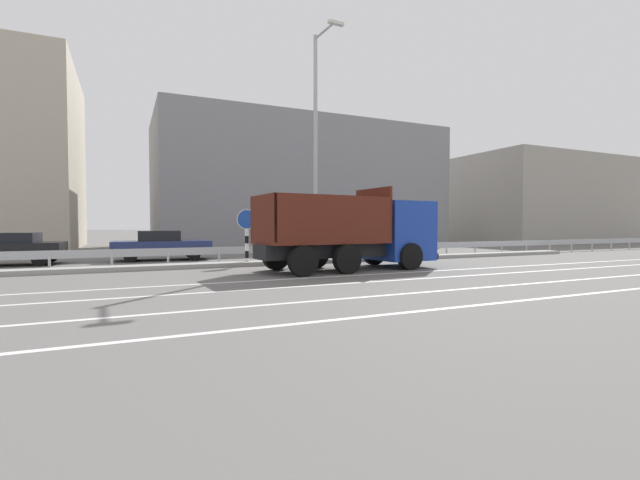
{
  "coord_description": "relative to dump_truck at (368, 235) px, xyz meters",
  "views": [
    {
      "loc": [
        -6.88,
        -16.07,
        1.73
      ],
      "look_at": [
        0.56,
        0.21,
        1.11
      ],
      "focal_mm": 24.0,
      "sensor_mm": 36.0,
      "label": 1
    }
  ],
  "objects": [
    {
      "name": "lane_strip_2",
      "position": [
        -1.05,
        -5.85,
        -1.32
      ],
      "size": [
        61.71,
        0.16,
        0.01
      ],
      "primitive_type": "cube",
      "color": "silver",
      "rests_on": "ground_plane"
    },
    {
      "name": "lane_strip_3",
      "position": [
        -1.05,
        -7.78,
        -1.32
      ],
      "size": [
        61.71,
        0.16,
        0.01
      ],
      "primitive_type": "cube",
      "color": "silver",
      "rests_on": "ground_plane"
    },
    {
      "name": "lane_strip_0",
      "position": [
        -1.05,
        -1.87,
        -1.32
      ],
      "size": [
        61.71,
        0.16,
        0.01
      ],
      "primitive_type": "cube",
      "color": "silver",
      "rests_on": "ground_plane"
    },
    {
      "name": "median_road_sign",
      "position": [
        -4.11,
        3.21,
        -0.0
      ],
      "size": [
        0.86,
        0.16,
        2.41
      ],
      "color": "white",
      "rests_on": "ground_plane"
    },
    {
      "name": "background_building_1",
      "position": [
        5.2,
        20.75,
        3.84
      ],
      "size": [
        24.0,
        11.74,
        10.32
      ],
      "primitive_type": "cube",
      "color": "gray",
      "rests_on": "ground_plane"
    },
    {
      "name": "lane_strip_1",
      "position": [
        -1.05,
        -3.56,
        -1.32
      ],
      "size": [
        61.71,
        0.16,
        0.01
      ],
      "primitive_type": "cube",
      "color": "silver",
      "rests_on": "ground_plane"
    },
    {
      "name": "median_guardrail",
      "position": [
        -1.97,
        4.05,
        -0.75
      ],
      "size": [
        61.71,
        0.09,
        0.78
      ],
      "color": "#9EA0A5",
      "rests_on": "ground_plane"
    },
    {
      "name": "background_building_2",
      "position": [
        32.1,
        17.7,
        3.0
      ],
      "size": [
        19.92,
        12.66,
        8.65
      ],
      "primitive_type": "cube",
      "color": "gray",
      "rests_on": "ground_plane"
    },
    {
      "name": "median_island",
      "position": [
        -1.97,
        3.21,
        -1.23
      ],
      "size": [
        33.94,
        1.1,
        0.18
      ],
      "primitive_type": "cube",
      "color": "gray",
      "rests_on": "ground_plane"
    },
    {
      "name": "parked_car_2",
      "position": [
        -13.23,
        7.5,
        -0.6
      ],
      "size": [
        3.93,
        2.25,
        1.41
      ],
      "rotation": [
        0.0,
        0.0,
        1.5
      ],
      "color": "black",
      "rests_on": "ground_plane"
    },
    {
      "name": "ground_plane",
      "position": [
        -1.97,
        1.36,
        -1.32
      ],
      "size": [
        320.0,
        320.0,
        0.0
      ],
      "primitive_type": "plane",
      "color": "#605E5B"
    },
    {
      "name": "dump_truck",
      "position": [
        0.0,
        0.0,
        0.0
      ],
      "size": [
        7.33,
        3.07,
        3.2
      ],
      "rotation": [
        0.0,
        0.0,
        -1.51
      ],
      "color": "#19389E",
      "rests_on": "ground_plane"
    },
    {
      "name": "street_lamp_1",
      "position": [
        -0.87,
        3.1,
        4.32
      ],
      "size": [
        0.71,
        2.07,
        10.33
      ],
      "color": "#ADADB2",
      "rests_on": "ground_plane"
    },
    {
      "name": "parked_car_3",
      "position": [
        -7.2,
        7.75,
        -0.58
      ],
      "size": [
        4.69,
        2.21,
        1.46
      ],
      "rotation": [
        0.0,
        0.0,
        -1.63
      ],
      "color": "navy",
      "rests_on": "ground_plane"
    }
  ]
}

